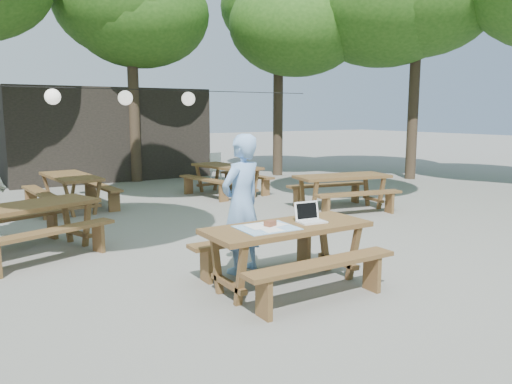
{
  "coord_description": "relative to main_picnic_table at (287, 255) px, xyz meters",
  "views": [
    {
      "loc": [
        -3.88,
        -5.65,
        2.06
      ],
      "look_at": [
        -0.53,
        -0.29,
        1.05
      ],
      "focal_mm": 35.0,
      "sensor_mm": 36.0,
      "label": 1
    }
  ],
  "objects": [
    {
      "name": "ground",
      "position": [
        0.53,
        0.99,
        -0.39
      ],
      "size": [
        80.0,
        80.0,
        0.0
      ],
      "primitive_type": "plane",
      "color": "slate",
      "rests_on": "ground"
    },
    {
      "name": "pavilion",
      "position": [
        1.03,
        11.49,
        1.01
      ],
      "size": [
        6.0,
        3.0,
        2.8
      ],
      "primitive_type": "cube",
      "color": "black",
      "rests_on": "ground"
    },
    {
      "name": "main_picnic_table",
      "position": [
        0.0,
        0.0,
        0.0
      ],
      "size": [
        2.0,
        1.58,
        0.75
      ],
      "color": "brown",
      "rests_on": "ground"
    },
    {
      "name": "picnic_table_nw",
      "position": [
        -2.44,
        3.07,
        0.0
      ],
      "size": [
        2.32,
        2.12,
        0.75
      ],
      "rotation": [
        0.0,
        0.0,
        0.34
      ],
      "color": "brown",
      "rests_on": "ground"
    },
    {
      "name": "picnic_table_ne",
      "position": [
        3.75,
        3.25,
        0.0
      ],
      "size": [
        2.16,
        1.9,
        0.75
      ],
      "rotation": [
        0.0,
        0.0,
        -0.19
      ],
      "color": "brown",
      "rests_on": "ground"
    },
    {
      "name": "picnic_table_far_w",
      "position": [
        -1.13,
        6.33,
        0.0
      ],
      "size": [
        1.72,
        2.06,
        0.75
      ],
      "rotation": [
        0.0,
        0.0,
        1.65
      ],
      "color": "brown",
      "rests_on": "ground"
    },
    {
      "name": "picnic_table_far_e",
      "position": [
        2.62,
        6.29,
        0.0
      ],
      "size": [
        1.84,
        2.11,
        0.75
      ],
      "rotation": [
        0.0,
        0.0,
        1.72
      ],
      "color": "brown",
      "rests_on": "ground"
    },
    {
      "name": "woman",
      "position": [
        -0.17,
        0.78,
        0.51
      ],
      "size": [
        0.75,
        0.61,
        1.8
      ],
      "primitive_type": "imported",
      "rotation": [
        0.0,
        0.0,
        3.45
      ],
      "color": "#7FABE8",
      "rests_on": "ground"
    },
    {
      "name": "plastic_chair",
      "position": [
        3.41,
        8.13,
        -0.13
      ],
      "size": [
        0.56,
        0.56,
        0.9
      ],
      "rotation": [
        0.0,
        0.0,
        0.35
      ],
      "color": "white",
      "rests_on": "ground"
    },
    {
      "name": "laptop",
      "position": [
        0.33,
        0.01,
        0.42
      ],
      "size": [
        0.35,
        0.29,
        0.24
      ],
      "rotation": [
        0.0,
        0.0,
        -0.1
      ],
      "color": "white",
      "rests_on": "main_picnic_table"
    },
    {
      "name": "tabletop_clutter",
      "position": [
        -0.28,
        0.01,
        0.37
      ],
      "size": [
        0.67,
        0.58,
        0.08
      ],
      "color": "#3B8ACB",
      "rests_on": "main_picnic_table"
    },
    {
      "name": "paper_lanterns",
      "position": [
        0.34,
        6.99,
        2.02
      ],
      "size": [
        9.0,
        0.34,
        0.38
      ],
      "color": "black",
      "rests_on": "ground"
    }
  ]
}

